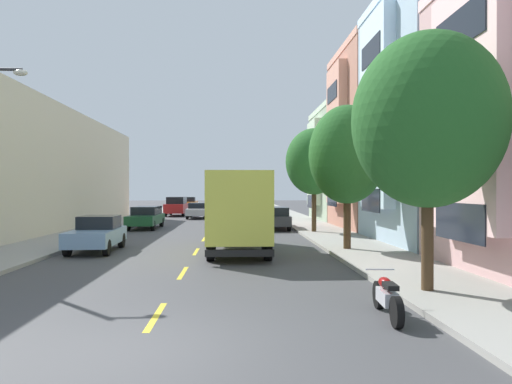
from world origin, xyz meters
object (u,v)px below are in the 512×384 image
street_tree_second (347,155)px  street_tree_third (314,162)px  parked_suv_red (177,206)px  parked_pickup_orange (189,204)px  parked_hatchback_sky (97,234)px  moving_silver_sedan (198,210)px  delivery_box_truck (239,208)px  parked_motorcycle (387,297)px  parked_wagon_charcoal (275,217)px  parked_sedan_black (261,209)px  street_tree_nearest (428,121)px  parked_wagon_forest (146,217)px

street_tree_second → street_tree_third: 8.08m
parked_suv_red → parked_pickup_orange: (-0.07, 13.53, -0.16)m
parked_suv_red → parked_hatchback_sky: size_ratio=1.20×
street_tree_third → moving_silver_sedan: size_ratio=1.38×
street_tree_third → parked_suv_red: (-10.67, 20.00, -3.34)m
delivery_box_truck → parked_motorcycle: 10.54m
street_tree_third → moving_silver_sedan: 17.99m
parked_wagon_charcoal → parked_sedan_black: size_ratio=1.05×
street_tree_nearest → parked_suv_red: 37.85m
parked_wagon_charcoal → street_tree_second: bearing=-79.7°
parked_wagon_charcoal → delivery_box_truck: bearing=-102.6°
parked_wagon_charcoal → moving_silver_sedan: parked_wagon_charcoal is taller
parked_sedan_black → parked_suv_red: size_ratio=0.93×
street_tree_second → parked_wagon_forest: (-10.80, 12.39, -3.31)m
street_tree_second → delivery_box_truck: size_ratio=0.82×
street_tree_nearest → parked_wagon_charcoal: bearing=96.1°
parked_wagon_charcoal → parked_suv_red: bearing=117.3°
parked_sedan_black → moving_silver_sedan: same height
street_tree_nearest → parked_hatchback_sky: bearing=140.6°
street_tree_nearest → parked_sedan_black: (-2.18, 34.01, -3.59)m
street_tree_nearest → parked_hatchback_sky: size_ratio=1.57×
street_tree_nearest → parked_motorcycle: (-1.65, -1.87, -3.92)m
parked_wagon_charcoal → parked_wagon_forest: size_ratio=1.00×
street_tree_third → moving_silver_sedan: (-8.20, 15.61, -3.58)m
parked_hatchback_sky → moving_silver_sedan: size_ratio=0.90×
parked_wagon_charcoal → moving_silver_sedan: 13.75m
parked_wagon_charcoal → moving_silver_sedan: bearing=116.5°
parked_wagon_charcoal → parked_pickup_orange: (-8.68, 30.21, 0.02)m
street_tree_nearest → street_tree_second: street_tree_nearest is taller
parked_hatchback_sky → parked_motorcycle: 13.92m
street_tree_nearest → parked_pickup_orange: 50.95m
street_tree_nearest → moving_silver_sedan: size_ratio=1.42×
delivery_box_truck → parked_sedan_black: 26.00m
street_tree_second → parked_suv_red: size_ratio=1.26×
street_tree_third → parked_wagon_forest: bearing=158.3°
street_tree_second → street_tree_third: bearing=90.0°
street_tree_second → parked_pickup_orange: 43.09m
delivery_box_truck → parked_wagon_forest: delivery_box_truck is taller
moving_silver_sedan → parked_motorcycle: (6.55, -33.64, -0.34)m
delivery_box_truck → parked_suv_red: delivery_box_truck is taller
delivery_box_truck → parked_wagon_charcoal: bearing=77.4°
street_tree_third → parked_hatchback_sky: (-10.64, -7.41, -3.57)m
street_tree_third → parked_wagon_forest: (-10.80, 4.31, -3.52)m
delivery_box_truck → moving_silver_sedan: delivery_box_truck is taller
parked_hatchback_sky → parked_pickup_orange: size_ratio=0.76×
street_tree_nearest → street_tree_second: (0.00, 8.08, -0.22)m
parked_wagon_forest → parked_motorcycle: parked_wagon_forest is taller
street_tree_third → parked_wagon_forest: 12.15m
parked_hatchback_sky → parked_pickup_orange: 40.93m
delivery_box_truck → parked_wagon_forest: size_ratio=1.57×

